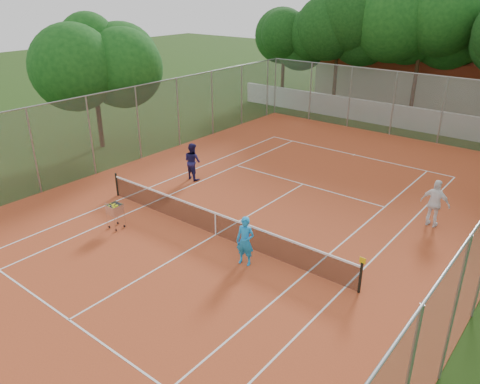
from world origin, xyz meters
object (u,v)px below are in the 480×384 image
Objects in this scene: player_far_left at (193,161)px; ball_hopper at (116,215)px; player_far_right at (435,203)px; tennis_net at (216,223)px; clubhouse at (426,72)px; player_near at (245,241)px.

player_far_left is 5.78m from ball_hopper.
player_far_right is 12.52m from ball_hopper.
tennis_net is 29.12m from clubhouse.
ball_hopper is (-5.56, -1.12, -0.32)m from player_near.
player_far_right is at bearing 45.20° from player_near.
player_far_left reaches higher than ball_hopper.
player_near is at bearing -22.82° from tennis_net.
tennis_net is at bearing -86.05° from clubhouse.
clubhouse is 9.32× the size of player_near.
ball_hopper is at bearing -92.64° from clubhouse.
tennis_net is 6.75× the size of player_near.
ball_hopper is (-3.43, -2.01, 0.07)m from tennis_net.
player_far_right is at bearing -161.63° from player_far_left.
clubhouse is 25.55m from player_far_left.
ball_hopper is at bearing 177.65° from player_near.
player_near is 0.90× the size of player_far_right.
player_far_right reaches higher than ball_hopper.
clubhouse is at bearing 84.14° from player_near.
clubhouse reaches higher than player_near.
ball_hopper reaches higher than tennis_net.
player_far_left is at bearing 14.24° from player_far_right.
player_far_right is at bearing -70.34° from clubhouse.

